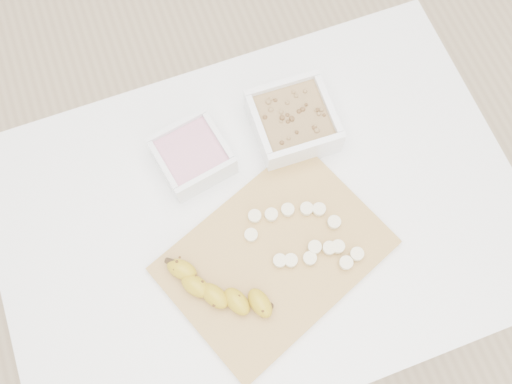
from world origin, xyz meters
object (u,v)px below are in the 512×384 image
object	(u,v)px
table	(261,230)
banana	(222,291)
cutting_board	(275,256)
bowl_yogurt	(192,155)
bowl_granola	(293,121)

from	to	relation	value
table	banana	xyz separation A→B (m)	(-0.12, -0.11, 0.13)
cutting_board	banana	xyz separation A→B (m)	(-0.11, -0.03, 0.02)
bowl_yogurt	cutting_board	world-z (taller)	bowl_yogurt
table	banana	bearing A→B (deg)	-136.14
table	cutting_board	size ratio (longest dim) A/B	2.57
table	cutting_board	bearing A→B (deg)	-93.29
bowl_yogurt	bowl_granola	world-z (taller)	bowl_granola
bowl_granola	banana	xyz separation A→B (m)	(-0.24, -0.26, -0.00)
bowl_yogurt	cutting_board	xyz separation A→B (m)	(0.08, -0.24, -0.02)
bowl_yogurt	bowl_granola	size ratio (longest dim) A/B	0.95
table	bowl_yogurt	xyz separation A→B (m)	(-0.09, 0.15, 0.13)
table	bowl_granola	world-z (taller)	bowl_granola
bowl_granola	cutting_board	distance (m)	0.27
banana	table	bearing A→B (deg)	8.75
table	bowl_yogurt	world-z (taller)	bowl_yogurt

